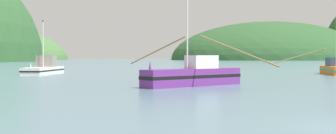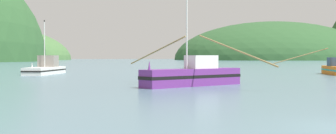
% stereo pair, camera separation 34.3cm
% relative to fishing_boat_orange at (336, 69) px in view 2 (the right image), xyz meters
% --- Properties ---
extents(hill_far_right, '(110.25, 88.20, 42.02)m').
position_rel_fishing_boat_orange_xyz_m(hill_far_right, '(62.91, 195.27, -0.72)').
color(hill_far_right, '#2D562D').
rests_on(hill_far_right, ground).
extents(fishing_boat_orange, '(15.34, 8.76, 7.19)m').
position_rel_fishing_boat_orange_xyz_m(fishing_boat_orange, '(0.00, 0.00, 0.00)').
color(fishing_boat_orange, orange).
rests_on(fishing_boat_orange, ground).
extents(fishing_boat_purple, '(9.10, 13.83, 8.03)m').
position_rel_fishing_boat_orange_xyz_m(fishing_boat_purple, '(-22.20, -20.00, 0.16)').
color(fishing_boat_purple, '#6B2D84').
rests_on(fishing_boat_purple, ground).
extents(fishing_boat_white, '(4.45, 10.66, 6.92)m').
position_rel_fishing_boat_orange_xyz_m(fishing_boat_white, '(-36.81, 5.66, 0.02)').
color(fishing_boat_white, white).
rests_on(fishing_boat_white, ground).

